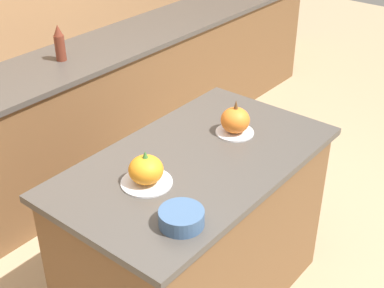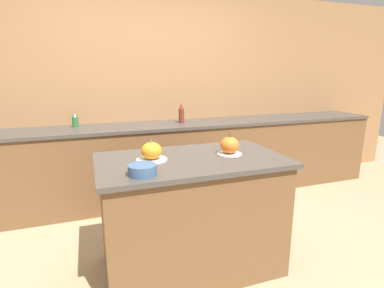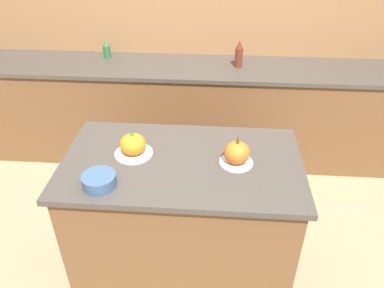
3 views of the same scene
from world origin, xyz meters
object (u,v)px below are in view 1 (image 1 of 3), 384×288
(pumpkin_cake_left, at_px, (146,171))
(bottle_tall, at_px, (60,43))
(pumpkin_cake_right, at_px, (235,121))
(mixing_bowl, at_px, (181,218))

(pumpkin_cake_left, bearing_deg, bottle_tall, 64.51)
(pumpkin_cake_right, xyz_separation_m, mixing_bowl, (-0.72, -0.26, -0.03))
(pumpkin_cake_left, relative_size, pumpkin_cake_right, 1.17)
(pumpkin_cake_right, bearing_deg, mixing_bowl, -160.44)
(pumpkin_cake_left, distance_m, mixing_bowl, 0.32)
(bottle_tall, xyz_separation_m, mixing_bowl, (-0.77, -1.66, -0.10))
(pumpkin_cake_left, xyz_separation_m, pumpkin_cake_right, (0.60, -0.04, 0.00))
(pumpkin_cake_left, bearing_deg, pumpkin_cake_right, -3.90)
(pumpkin_cake_right, distance_m, mixing_bowl, 0.76)
(pumpkin_cake_right, height_order, mixing_bowl, pumpkin_cake_right)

